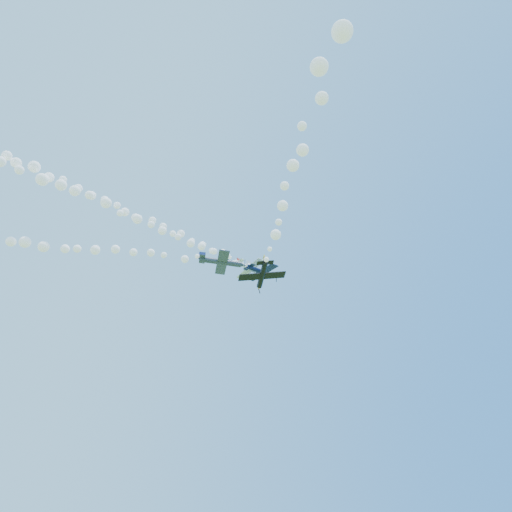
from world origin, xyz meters
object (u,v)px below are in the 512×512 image
plane_white (250,269)px  plane_black (262,275)px  plane_navy (262,272)px  plane_grey (222,262)px

plane_white → plane_black: size_ratio=1.13×
plane_navy → plane_white: bearing=106.1°
plane_white → plane_navy: size_ratio=0.87×
plane_white → plane_navy: 3.75m
plane_white → plane_navy: bearing=-76.7°
plane_grey → plane_white: bearing=68.0°
plane_white → plane_grey: bearing=-142.3°
plane_white → plane_grey: (-12.74, -14.37, -11.72)m
plane_grey → plane_black: (2.22, -8.53, -6.71)m
plane_black → plane_grey: bearing=35.2°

